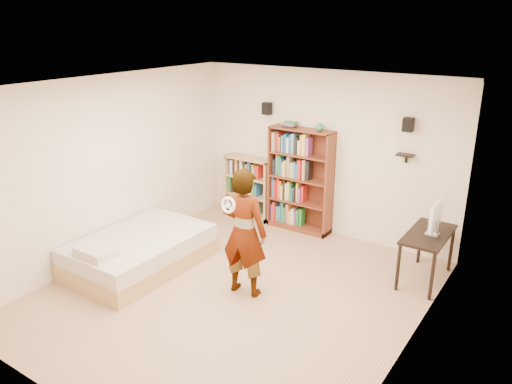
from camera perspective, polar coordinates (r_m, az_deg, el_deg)
ground at (r=6.75m, az=-2.50°, el=-11.40°), size 4.50×5.00×0.01m
room_shell at (r=6.04m, az=-2.74°, el=3.13°), size 4.52×5.02×2.71m
crown_molding at (r=5.85m, az=-2.88°, el=11.70°), size 4.50×5.00×0.06m
speaker_left at (r=8.50m, az=1.26°, el=9.52°), size 0.14×0.12×0.20m
speaker_right at (r=7.50m, az=17.00°, el=7.37°), size 0.14×0.12×0.20m
wall_shelf at (r=7.61m, az=16.69°, el=4.07°), size 0.25×0.16×0.02m
tall_bookshelf at (r=8.36m, az=5.08°, el=1.34°), size 1.11×0.32×1.75m
low_bookshelf at (r=8.98m, az=-0.78°, el=0.53°), size 0.89×0.33×1.11m
computer_desk at (r=7.26m, az=18.83°, el=-7.02°), size 0.52×1.03×0.70m
imac at (r=7.00m, az=19.66°, el=-2.85°), size 0.10×0.47×0.47m
daybed at (r=7.45m, az=-13.13°, el=-6.20°), size 1.31×2.01×0.59m
person at (r=6.37m, az=-1.38°, el=-4.66°), size 0.67×0.48×1.71m
wii_wheel at (r=5.96m, az=-3.19°, el=-1.50°), size 0.21×0.08×0.21m
navy_bag at (r=8.82m, az=2.20°, el=-2.18°), size 0.37×0.30×0.43m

